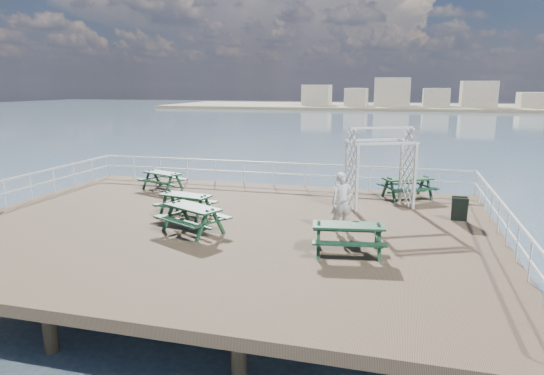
{
  "coord_description": "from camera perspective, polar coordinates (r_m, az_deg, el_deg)",
  "views": [
    {
      "loc": [
        5.8,
        -14.79,
        4.6
      ],
      "look_at": [
        1.45,
        1.21,
        1.1
      ],
      "focal_mm": 32.0,
      "sensor_mm": 36.0,
      "label": 1
    }
  ],
  "objects": [
    {
      "name": "ground",
      "position": [
        16.58,
        -5.96,
        -4.79
      ],
      "size": [
        18.0,
        14.0,
        0.3
      ],
      "primitive_type": "cube",
      "color": "brown",
      "rests_on": "ground"
    },
    {
      "name": "sea_backdrop",
      "position": [
        149.1,
        18.05,
        9.39
      ],
      "size": [
        300.0,
        300.0,
        9.2
      ],
      "color": "#40556C",
      "rests_on": "ground"
    },
    {
      "name": "railing",
      "position": [
        18.7,
        -3.41,
        0.4
      ],
      "size": [
        17.77,
        13.76,
        1.1
      ],
      "color": "silver",
      "rests_on": "ground"
    },
    {
      "name": "picnic_table_a",
      "position": [
        17.61,
        -10.12,
        -1.5
      ],
      "size": [
        2.07,
        1.79,
        0.89
      ],
      "rotation": [
        0.0,
        0.0,
        -0.18
      ],
      "color": "#13361D",
      "rests_on": "ground"
    },
    {
      "name": "picnic_table_b",
      "position": [
        22.35,
        -12.77,
        1.21
      ],
      "size": [
        2.21,
        2.01,
        0.88
      ],
      "rotation": [
        0.0,
        0.0,
        -0.37
      ],
      "color": "#13361D",
      "rests_on": "ground"
    },
    {
      "name": "picnic_table_c",
      "position": [
        20.83,
        15.66,
        0.46
      ],
      "size": [
        2.52,
        2.37,
        0.97
      ],
      "rotation": [
        0.0,
        0.0,
        0.5
      ],
      "color": "#13361D",
      "rests_on": "ground"
    },
    {
      "name": "picnic_table_d",
      "position": [
        15.6,
        -9.31,
        -3.02
      ],
      "size": [
        2.5,
        2.32,
        0.97
      ],
      "rotation": [
        0.0,
        0.0,
        -0.46
      ],
      "color": "#13361D",
      "rests_on": "ground"
    },
    {
      "name": "picnic_table_e",
      "position": [
        13.64,
        8.97,
        -5.24
      ],
      "size": [
        2.19,
        1.87,
        0.96
      ],
      "rotation": [
        0.0,
        0.0,
        0.16
      ],
      "color": "#13361D",
      "rests_on": "ground"
    },
    {
      "name": "trellis_arbor",
      "position": [
        18.99,
        12.58,
        1.82
      ],
      "size": [
        2.8,
        2.23,
        3.08
      ],
      "rotation": [
        0.0,
        0.0,
        0.43
      ],
      "color": "silver",
      "rests_on": "ground"
    },
    {
      "name": "sandwich_board",
      "position": [
        17.92,
        21.19,
        -2.4
      ],
      "size": [
        0.52,
        0.39,
        0.86
      ],
      "rotation": [
        0.0,
        0.0,
        -0.0
      ],
      "color": "black",
      "rests_on": "ground"
    },
    {
      "name": "person",
      "position": [
        15.58,
        8.22,
        -1.74
      ],
      "size": [
        0.82,
        0.7,
        1.91
      ],
      "primitive_type": "imported",
      "rotation": [
        0.0,
        0.0,
        0.42
      ],
      "color": "silver",
      "rests_on": "ground"
    }
  ]
}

